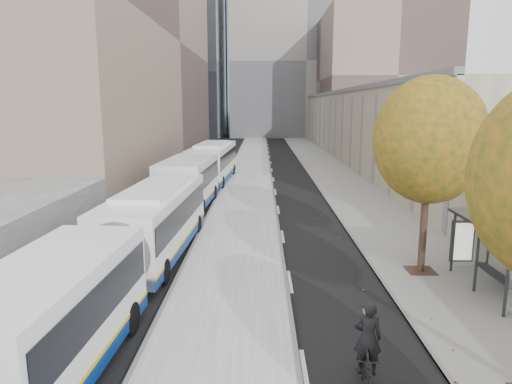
{
  "coord_description": "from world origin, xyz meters",
  "views": [
    {
      "loc": [
        -2.76,
        -4.28,
        6.56
      ],
      "look_at": [
        -2.99,
        16.95,
        2.5
      ],
      "focal_mm": 32.0,
      "sensor_mm": 36.0,
      "label": 1
    }
  ],
  "objects_px": {
    "bus_shelter": "(506,234)",
    "cyclist": "(367,359)",
    "bus_near": "(126,248)",
    "bus_far": "(204,169)",
    "distant_car": "(223,151)"
  },
  "relations": [
    {
      "from": "bus_shelter",
      "to": "cyclist",
      "type": "distance_m",
      "value": 8.37
    },
    {
      "from": "bus_shelter",
      "to": "distant_car",
      "type": "bearing_deg",
      "value": 107.02
    },
    {
      "from": "bus_shelter",
      "to": "bus_far",
      "type": "height_order",
      "value": "bus_far"
    },
    {
      "from": "bus_shelter",
      "to": "distant_car",
      "type": "relative_size",
      "value": 1.06
    },
    {
      "from": "cyclist",
      "to": "distant_car",
      "type": "xyz_separation_m",
      "value": [
        -7.38,
        49.4,
        -0.13
      ]
    },
    {
      "from": "bus_shelter",
      "to": "cyclist",
      "type": "height_order",
      "value": "bus_shelter"
    },
    {
      "from": "distant_car",
      "to": "bus_near",
      "type": "bearing_deg",
      "value": -106.32
    },
    {
      "from": "cyclist",
      "to": "distant_car",
      "type": "height_order",
      "value": "cyclist"
    },
    {
      "from": "bus_near",
      "to": "bus_far",
      "type": "relative_size",
      "value": 0.92
    },
    {
      "from": "bus_far",
      "to": "cyclist",
      "type": "xyz_separation_m",
      "value": [
        6.8,
        -25.11,
        -0.9
      ]
    },
    {
      "from": "bus_shelter",
      "to": "bus_near",
      "type": "bearing_deg",
      "value": 179.11
    },
    {
      "from": "bus_near",
      "to": "cyclist",
      "type": "relative_size",
      "value": 7.84
    },
    {
      "from": "bus_near",
      "to": "bus_far",
      "type": "xyz_separation_m",
      "value": [
        0.41,
        19.24,
        0.14
      ]
    },
    {
      "from": "bus_shelter",
      "to": "bus_far",
      "type": "bearing_deg",
      "value": 123.38
    },
    {
      "from": "bus_far",
      "to": "cyclist",
      "type": "bearing_deg",
      "value": -71.66
    }
  ]
}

